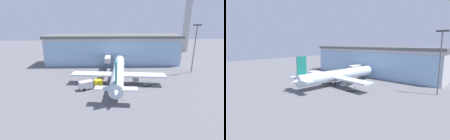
{
  "view_description": "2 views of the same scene",
  "coord_description": "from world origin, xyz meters",
  "views": [
    {
      "loc": [
        -6.09,
        -47.66,
        21.67
      ],
      "look_at": [
        -2.27,
        6.75,
        4.8
      ],
      "focal_mm": 28.0,
      "sensor_mm": 36.0,
      "label": 1
    },
    {
      "loc": [
        40.46,
        -39.61,
        15.14
      ],
      "look_at": [
        -1.36,
        9.73,
        5.13
      ],
      "focal_mm": 28.0,
      "sensor_mm": 36.0,
      "label": 2
    }
  ],
  "objects": [
    {
      "name": "apron_light_mast",
      "position": [
        30.6,
        17.22,
        11.12
      ],
      "size": [
        3.2,
        0.4,
        18.74
      ],
      "color": "#59595E",
      "rests_on": "ground"
    },
    {
      "name": "ground",
      "position": [
        0.0,
        0.0,
        0.0
      ],
      "size": [
        240.0,
        240.0,
        0.0
      ],
      "primitive_type": "plane",
      "color": "slate"
    },
    {
      "name": "airplane",
      "position": [
        -0.07,
        7.96,
        3.5
      ],
      "size": [
        31.11,
        37.11,
        11.14
      ],
      "rotation": [
        0.0,
        0.0,
        1.43
      ],
      "color": "silver",
      "rests_on": "ground"
    },
    {
      "name": "safety_cone_wingtip",
      "position": [
        12.78,
        10.46,
        0.28
      ],
      "size": [
        0.36,
        0.36,
        0.55
      ],
      "primitive_type": "cone",
      "color": "orange",
      "rests_on": "ground"
    },
    {
      "name": "terminal_building",
      "position": [
        -0.01,
        33.93,
        6.7
      ],
      "size": [
        62.81,
        15.98,
        13.41
      ],
      "rotation": [
        0.0,
        0.0,
        -0.05
      ],
      "color": "#B9B9B9",
      "rests_on": "ground"
    },
    {
      "name": "catering_truck",
      "position": [
        -9.4,
        3.17,
        1.47
      ],
      "size": [
        7.55,
        5.08,
        2.65
      ],
      "rotation": [
        0.0,
        0.0,
        0.44
      ],
      "color": "yellow",
      "rests_on": "ground"
    },
    {
      "name": "baggage_cart",
      "position": [
        8.73,
        4.13,
        0.5
      ],
      "size": [
        3.22,
        2.66,
        1.5
      ],
      "rotation": [
        0.0,
        0.0,
        0.45
      ],
      "color": "slate",
      "rests_on": "ground"
    },
    {
      "name": "jet_bridge",
      "position": [
        -2.67,
        25.89,
        4.12
      ],
      "size": [
        3.35,
        11.64,
        5.5
      ],
      "rotation": [
        0.0,
        0.0,
        1.47
      ],
      "color": "silver",
      "rests_on": "ground"
    },
    {
      "name": "control_tower",
      "position": [
        48.29,
        60.63,
        22.15
      ],
      "size": [
        7.66,
        7.66,
        38.03
      ],
      "color": "#B2B2B2",
      "rests_on": "ground"
    },
    {
      "name": "safety_cone_nose",
      "position": [
        1.61,
        -0.18,
        0.28
      ],
      "size": [
        0.36,
        0.36,
        0.55
      ],
      "primitive_type": "cone",
      "color": "orange",
      "rests_on": "ground"
    }
  ]
}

